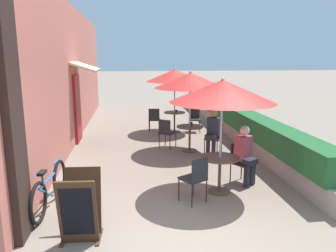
% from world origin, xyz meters
% --- Properties ---
extents(ground_plane, '(120.00, 120.00, 0.00)m').
position_xyz_m(ground_plane, '(0.00, 0.00, 0.00)').
color(ground_plane, gray).
extents(cafe_facade_wall, '(0.98, 14.19, 4.20)m').
position_xyz_m(cafe_facade_wall, '(-2.54, 6.96, 2.09)').
color(cafe_facade_wall, '#C66B5B').
rests_on(cafe_facade_wall, ground_plane).
extents(planter_hedge, '(0.60, 13.19, 1.01)m').
position_xyz_m(planter_hedge, '(2.75, 7.00, 0.54)').
color(planter_hedge, gray).
rests_on(planter_hedge, ground_plane).
extents(patio_table_near, '(0.76, 0.76, 0.72)m').
position_xyz_m(patio_table_near, '(0.97, 1.88, 0.52)').
color(patio_table_near, brown).
rests_on(patio_table_near, ground_plane).
extents(patio_umbrella_near, '(2.00, 2.00, 2.27)m').
position_xyz_m(patio_umbrella_near, '(0.97, 1.88, 2.01)').
color(patio_umbrella_near, '#B7B7BC').
rests_on(patio_umbrella_near, ground_plane).
extents(cafe_chair_near_left, '(0.55, 0.55, 0.87)m').
position_xyz_m(cafe_chair_near_left, '(1.54, 2.32, 0.52)').
color(cafe_chair_near_left, '#232328').
rests_on(cafe_chair_near_left, ground_plane).
extents(seated_patron_near_left, '(0.48, 0.51, 1.25)m').
position_xyz_m(seated_patron_near_left, '(1.60, 2.23, 0.69)').
color(seated_patron_near_left, '#23232D').
rests_on(seated_patron_near_left, ground_plane).
extents(cafe_chair_near_right, '(0.55, 0.55, 0.87)m').
position_xyz_m(cafe_chair_near_right, '(0.39, 1.44, 0.52)').
color(cafe_chair_near_right, '#232328').
rests_on(cafe_chair_near_right, ground_plane).
extents(patio_table_mid, '(0.76, 0.76, 0.72)m').
position_xyz_m(patio_table_mid, '(0.92, 4.82, 0.52)').
color(patio_table_mid, brown).
rests_on(patio_table_mid, ground_plane).
extents(patio_umbrella_mid, '(2.00, 2.00, 2.27)m').
position_xyz_m(patio_umbrella_mid, '(0.92, 4.82, 2.01)').
color(patio_umbrella_mid, '#B7B7BC').
rests_on(patio_umbrella_mid, ground_plane).
extents(cafe_chair_mid_left, '(0.56, 0.56, 0.87)m').
position_xyz_m(cafe_chair_mid_left, '(1.54, 4.46, 0.52)').
color(cafe_chair_mid_left, '#232328').
rests_on(cafe_chair_mid_left, ground_plane).
extents(seated_patron_mid_left, '(0.49, 0.51, 1.25)m').
position_xyz_m(seated_patron_mid_left, '(1.48, 4.37, 0.69)').
color(seated_patron_mid_left, '#23232D').
rests_on(seated_patron_mid_left, ground_plane).
extents(cafe_chair_mid_right, '(0.56, 0.56, 0.87)m').
position_xyz_m(cafe_chair_mid_right, '(0.29, 5.18, 0.52)').
color(cafe_chair_mid_right, '#232328').
rests_on(cafe_chair_mid_right, ground_plane).
extents(coffee_cup_mid, '(0.07, 0.07, 0.09)m').
position_xyz_m(coffee_cup_mid, '(0.99, 4.97, 0.77)').
color(coffee_cup_mid, '#232328').
rests_on(coffee_cup_mid, patio_table_mid).
extents(patio_table_far, '(0.76, 0.76, 0.72)m').
position_xyz_m(patio_table_far, '(0.82, 7.28, 0.52)').
color(patio_table_far, brown).
rests_on(patio_table_far, ground_plane).
extents(patio_umbrella_far, '(2.00, 2.00, 2.27)m').
position_xyz_m(patio_umbrella_far, '(0.82, 7.28, 2.01)').
color(patio_umbrella_far, '#B7B7BC').
rests_on(patio_umbrella_far, ground_plane).
extents(cafe_chair_far_left, '(0.45, 0.45, 0.87)m').
position_xyz_m(cafe_chair_far_left, '(0.10, 7.29, 0.52)').
color(cafe_chair_far_left, '#232328').
rests_on(cafe_chair_far_left, ground_plane).
extents(cafe_chair_far_right, '(0.45, 0.45, 0.87)m').
position_xyz_m(cafe_chair_far_right, '(1.55, 7.26, 0.52)').
color(cafe_chair_far_right, '#232328').
rests_on(cafe_chair_far_right, ground_plane).
extents(coffee_cup_far, '(0.07, 0.07, 0.09)m').
position_xyz_m(coffee_cup_far, '(0.89, 7.25, 0.77)').
color(coffee_cup_far, '#232328').
rests_on(coffee_cup_far, patio_table_far).
extents(bicycle_leaning, '(0.23, 1.81, 0.79)m').
position_xyz_m(bicycle_leaning, '(-2.20, 1.56, 0.36)').
color(bicycle_leaning, black).
rests_on(bicycle_leaning, ground_plane).
extents(menu_board, '(0.59, 0.66, 1.01)m').
position_xyz_m(menu_board, '(-1.52, 0.46, 0.50)').
color(menu_board, '#422819').
rests_on(menu_board, ground_plane).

